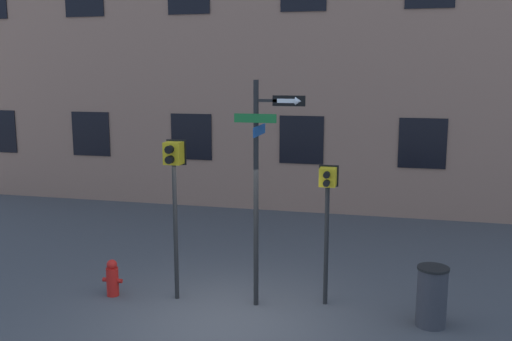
% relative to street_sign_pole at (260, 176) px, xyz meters
% --- Properties ---
extents(ground_plane, '(60.00, 60.00, 0.00)m').
position_rel_street_sign_pole_xyz_m(ground_plane, '(-0.40, -0.80, -2.38)').
color(ground_plane, '#424244').
extents(street_sign_pole, '(1.22, 0.83, 4.04)m').
position_rel_street_sign_pole_xyz_m(street_sign_pole, '(0.00, 0.00, 0.00)').
color(street_sign_pole, black).
rests_on(street_sign_pole, ground_plane).
extents(pedestrian_signal_left, '(0.37, 0.40, 2.97)m').
position_rel_street_sign_pole_xyz_m(pedestrian_signal_left, '(-1.58, -0.06, -0.06)').
color(pedestrian_signal_left, black).
rests_on(pedestrian_signal_left, ground_plane).
extents(pedestrian_signal_right, '(0.35, 0.40, 2.55)m').
position_rel_street_sign_pole_xyz_m(pedestrian_signal_right, '(1.14, 0.33, -0.43)').
color(pedestrian_signal_right, black).
rests_on(pedestrian_signal_right, ground_plane).
extents(fire_hydrant, '(0.39, 0.23, 0.70)m').
position_rel_street_sign_pole_xyz_m(fire_hydrant, '(-2.81, -0.22, -2.04)').
color(fire_hydrant, red).
rests_on(fire_hydrant, ground_plane).
extents(trash_bin, '(0.52, 0.52, 1.02)m').
position_rel_street_sign_pole_xyz_m(trash_bin, '(2.96, -0.15, -1.87)').
color(trash_bin, '#333338').
rests_on(trash_bin, ground_plane).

